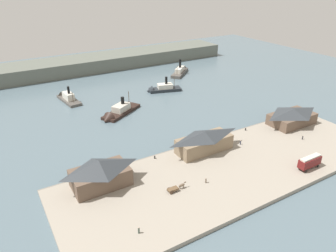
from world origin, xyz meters
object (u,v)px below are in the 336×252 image
Objects in this scene: street_tram at (310,161)px; pedestrian_by_tram at (303,138)px; ferry_outer_harbor at (67,97)px; ferry_shed_central_terminal at (204,141)px; ferry_moored_west at (181,71)px; mooring_post_center_west at (155,157)px; ferry_shed_east_terminal at (292,116)px; ferry_near_quay at (161,89)px; ferry_approaching_west at (117,113)px; ferry_shed_west_terminal at (100,173)px; pedestrian_at_waters_edge at (240,142)px; pedestrian_standing_center at (206,181)px; pedestrian_near_cart at (139,230)px; horse_cart at (176,188)px; mooring_post_center_east at (246,129)px.

street_tram is 19.40m from pedestrian_by_tram.
ferry_shed_central_terminal is at bearing -70.41° from ferry_outer_harbor.
mooring_post_center_west is at bearing -127.65° from ferry_moored_west.
ferry_near_quay is at bearing 110.79° from ferry_shed_east_terminal.
ferry_outer_harbor is (-13.47, 29.66, 0.09)m from ferry_approaching_west.
pedestrian_at_waters_edge is at bearing -2.69° from ferry_shed_west_terminal.
ferry_shed_west_terminal is at bearing -178.84° from ferry_shed_central_terminal.
ferry_outer_harbor is at bearing 97.90° from mooring_post_center_west.
street_tram reaches higher than pedestrian_by_tram.
pedestrian_standing_center is at bearing -124.74° from ferry_shed_central_terminal.
pedestrian_standing_center reaches higher than mooring_post_center_west.
ferry_shed_central_terminal is 12.76× the size of pedestrian_by_tram.
pedestrian_near_cart is at bearing -158.12° from pedestrian_at_waters_edge.
pedestrian_near_cart is 32.77m from mooring_post_center_west.
horse_cart is at bearing -37.53° from ferry_shed_west_terminal.
street_tram is 8.91× the size of mooring_post_center_west.
ferry_approaching_west is at bearing 119.08° from pedestrian_at_waters_edge.
ferry_outer_harbor is at bearing 125.09° from mooring_post_center_east.
ferry_shed_central_terminal is 24.11m from horse_cart.
ferry_approaching_west is at bearing 92.42° from pedestrian_standing_center.
pedestrian_near_cart is (-25.07, -7.77, 0.06)m from pedestrian_standing_center.
ferry_moored_west is at bearing 56.49° from horse_cart.
mooring_post_center_east and mooring_post_center_west have the same top height.
pedestrian_near_cart is at bearing -127.01° from ferry_moored_west.
ferry_shed_east_terminal is at bearing -39.31° from ferry_approaching_west.
pedestrian_by_tram is 0.07× the size of ferry_approaching_west.
pedestrian_at_waters_edge is at bearing 21.88° from pedestrian_near_cart.
pedestrian_at_waters_edge is at bearing -12.84° from ferry_shed_central_terminal.
pedestrian_near_cart is (-77.91, -22.07, -2.49)m from ferry_shed_east_terminal.
mooring_post_center_west is at bearing 13.47° from ferry_shed_west_terminal.
ferry_near_quay is (29.09, 76.87, -0.60)m from pedestrian_standing_center.
pedestrian_by_tram reaches higher than mooring_post_center_east.
ferry_shed_west_terminal is 50.25m from pedestrian_at_waters_edge.
ferry_shed_east_terminal is 81.01m from pedestrian_near_cart.
pedestrian_at_waters_edge is 23.47m from pedestrian_by_tram.
horse_cart is 3.83× the size of pedestrian_by_tram.
pedestrian_at_waters_edge is at bearing 26.45° from pedestrian_standing_center.
ferry_shed_east_terminal is at bearing -47.45° from ferry_outer_harbor.
horse_cart is at bearing -85.61° from ferry_outer_harbor.
ferry_shed_east_terminal is at bearing -91.75° from ferry_moored_west.
pedestrian_by_tram is 54.40m from mooring_post_center_west.
mooring_post_center_west is at bearing 163.14° from pedestrian_by_tram.
ferry_shed_west_terminal is 51.25m from ferry_approaching_west.
pedestrian_near_cart is (1.01, -22.07, -3.33)m from ferry_shed_west_terminal.
ferry_shed_west_terminal is at bearing -97.66° from ferry_outer_harbor.
pedestrian_at_waters_edge is (50.08, -2.36, -3.38)m from ferry_shed_west_terminal.
street_tram reaches higher than pedestrian_standing_center.
ferry_shed_east_terminal is 3.14× the size of horse_cart.
ferry_approaching_west reaches higher than ferry_near_quay.
ferry_near_quay is at bearing 94.14° from mooring_post_center_east.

